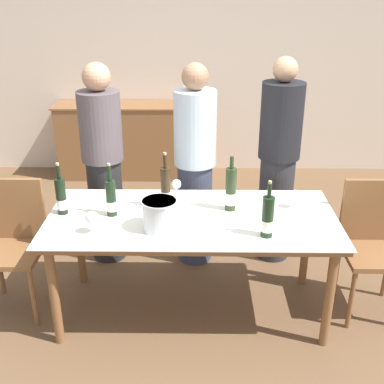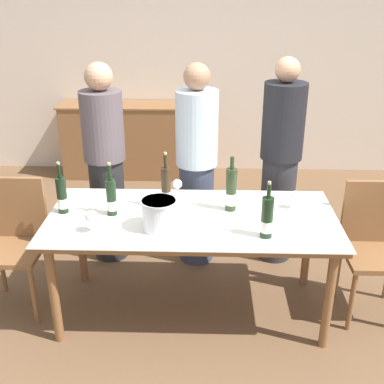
% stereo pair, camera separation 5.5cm
% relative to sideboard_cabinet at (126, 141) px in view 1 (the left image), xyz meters
% --- Properties ---
extents(ground_plane, '(12.00, 12.00, 0.00)m').
position_rel_sideboard_cabinet_xyz_m(ground_plane, '(0.82, -2.63, -0.44)').
color(ground_plane, brown).
extents(back_wall, '(8.00, 0.10, 2.80)m').
position_rel_sideboard_cabinet_xyz_m(back_wall, '(0.82, 0.29, 0.96)').
color(back_wall, beige).
rests_on(back_wall, ground_plane).
extents(sideboard_cabinet, '(1.62, 0.46, 0.88)m').
position_rel_sideboard_cabinet_xyz_m(sideboard_cabinet, '(0.00, 0.00, 0.00)').
color(sideboard_cabinet, brown).
rests_on(sideboard_cabinet, ground_plane).
extents(dining_table, '(1.93, 0.89, 0.75)m').
position_rel_sideboard_cabinet_xyz_m(dining_table, '(0.82, -2.63, 0.24)').
color(dining_table, brown).
rests_on(dining_table, ground_plane).
extents(ice_bucket, '(0.23, 0.23, 0.20)m').
position_rel_sideboard_cabinet_xyz_m(ice_bucket, '(0.62, -2.80, 0.42)').
color(ice_bucket, silver).
rests_on(ice_bucket, dining_table).
extents(wine_bottle_0, '(0.08, 0.08, 0.37)m').
position_rel_sideboard_cabinet_xyz_m(wine_bottle_0, '(1.28, -2.88, 0.44)').
color(wine_bottle_0, black).
rests_on(wine_bottle_0, dining_table).
extents(wine_bottle_1, '(0.07, 0.07, 0.36)m').
position_rel_sideboard_cabinet_xyz_m(wine_bottle_1, '(-0.05, -2.59, 0.43)').
color(wine_bottle_1, black).
rests_on(wine_bottle_1, dining_table).
extents(wine_bottle_2, '(0.07, 0.07, 0.37)m').
position_rel_sideboard_cabinet_xyz_m(wine_bottle_2, '(0.29, -2.61, 0.43)').
color(wine_bottle_2, black).
rests_on(wine_bottle_2, dining_table).
extents(wine_bottle_3, '(0.07, 0.07, 0.39)m').
position_rel_sideboard_cabinet_xyz_m(wine_bottle_3, '(1.08, -2.51, 0.45)').
color(wine_bottle_3, '#28381E').
rests_on(wine_bottle_3, dining_table).
extents(wine_bottle_4, '(0.07, 0.07, 0.40)m').
position_rel_sideboard_cabinet_xyz_m(wine_bottle_4, '(0.64, -2.49, 0.45)').
color(wine_bottle_4, '#332314').
rests_on(wine_bottle_4, dining_table).
extents(wine_glass_0, '(0.08, 0.08, 0.13)m').
position_rel_sideboard_cabinet_xyz_m(wine_glass_0, '(1.52, -2.48, 0.40)').
color(wine_glass_0, white).
rests_on(wine_glass_0, dining_table).
extents(wine_glass_1, '(0.07, 0.07, 0.13)m').
position_rel_sideboard_cabinet_xyz_m(wine_glass_1, '(0.71, -2.29, 0.40)').
color(wine_glass_1, white).
rests_on(wine_glass_1, dining_table).
extents(wine_glass_2, '(0.09, 0.09, 0.14)m').
position_rel_sideboard_cabinet_xyz_m(wine_glass_2, '(0.21, -2.85, 0.41)').
color(wine_glass_2, white).
rests_on(wine_glass_2, dining_table).
extents(chair_left_end, '(0.42, 0.42, 0.94)m').
position_rel_sideboard_cabinet_xyz_m(chair_left_end, '(-0.44, -2.54, 0.10)').
color(chair_left_end, brown).
rests_on(chair_left_end, ground_plane).
extents(chair_right_end, '(0.42, 0.42, 0.95)m').
position_rel_sideboard_cabinet_xyz_m(chair_right_end, '(2.08, -2.54, 0.11)').
color(chair_right_end, brown).
rests_on(chair_right_end, ground_plane).
extents(person_host, '(0.33, 0.33, 1.64)m').
position_rel_sideboard_cabinet_xyz_m(person_host, '(0.10, -1.88, 0.39)').
color(person_host, '#262628').
rests_on(person_host, ground_plane).
extents(person_guest_left, '(0.33, 0.33, 1.65)m').
position_rel_sideboard_cabinet_xyz_m(person_guest_left, '(0.84, -1.91, 0.39)').
color(person_guest_left, '#383F56').
rests_on(person_guest_left, ground_plane).
extents(person_guest_right, '(0.33, 0.33, 1.68)m').
position_rel_sideboard_cabinet_xyz_m(person_guest_right, '(1.50, -1.86, 0.41)').
color(person_guest_right, '#2D2D33').
rests_on(person_guest_right, ground_plane).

